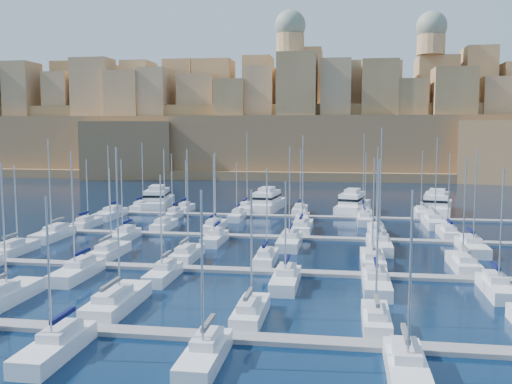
% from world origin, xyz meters
% --- Properties ---
extents(ground, '(600.00, 600.00, 0.00)m').
position_xyz_m(ground, '(0.00, 0.00, 0.00)').
color(ground, black).
rests_on(ground, ground).
extents(pontoon_near, '(84.00, 2.00, 0.40)m').
position_xyz_m(pontoon_near, '(0.00, -34.00, 0.20)').
color(pontoon_near, slate).
rests_on(pontoon_near, ground).
extents(pontoon_mid_near, '(84.00, 2.00, 0.40)m').
position_xyz_m(pontoon_mid_near, '(0.00, -12.00, 0.20)').
color(pontoon_mid_near, slate).
rests_on(pontoon_mid_near, ground).
extents(pontoon_mid_far, '(84.00, 2.00, 0.40)m').
position_xyz_m(pontoon_mid_far, '(0.00, 10.00, 0.20)').
color(pontoon_mid_far, slate).
rests_on(pontoon_mid_far, ground).
extents(pontoon_far, '(84.00, 2.00, 0.40)m').
position_xyz_m(pontoon_far, '(0.00, 32.00, 0.20)').
color(pontoon_far, slate).
rests_on(pontoon_far, ground).
extents(sailboat_1, '(3.04, 10.13, 14.11)m').
position_xyz_m(sailboat_1, '(-24.94, -28.06, 0.75)').
color(sailboat_1, white).
rests_on(sailboat_1, ground).
extents(sailboat_2, '(3.17, 10.57, 15.65)m').
position_xyz_m(sailboat_2, '(-13.29, -27.84, 0.77)').
color(sailboat_2, white).
rests_on(sailboat_2, ground).
extents(sailboat_3, '(2.48, 8.27, 12.00)m').
position_xyz_m(sailboat_3, '(-0.25, -28.97, 0.72)').
color(sailboat_3, white).
rests_on(sailboat_3, ground).
extents(sailboat_4, '(2.33, 7.76, 12.05)m').
position_xyz_m(sailboat_4, '(10.75, -29.22, 0.72)').
color(sailboat_4, white).
rests_on(sailboat_4, ground).
extents(sailboat_8, '(2.69, 8.96, 12.52)m').
position_xyz_m(sailboat_8, '(-13.39, -39.37, 0.73)').
color(sailboat_8, white).
rests_on(sailboat_8, ground).
extents(sailboat_9, '(2.54, 8.45, 13.11)m').
position_xyz_m(sailboat_9, '(-1.95, -39.12, 0.73)').
color(sailboat_9, white).
rests_on(sailboat_9, ground).
extents(sailboat_10, '(2.64, 8.81, 13.37)m').
position_xyz_m(sailboat_10, '(12.28, -39.30, 0.74)').
color(sailboat_10, white).
rests_on(sailboat_10, ground).
extents(sailboat_12, '(2.54, 8.46, 12.53)m').
position_xyz_m(sailboat_12, '(-36.68, -6.88, 0.73)').
color(sailboat_12, white).
rests_on(sailboat_12, ground).
extents(sailboat_13, '(2.66, 8.87, 12.11)m').
position_xyz_m(sailboat_13, '(-23.10, -6.68, 0.73)').
color(sailboat_13, white).
rests_on(sailboat_13, ground).
extents(sailboat_14, '(2.63, 8.77, 14.77)m').
position_xyz_m(sailboat_14, '(-12.37, -6.73, 0.75)').
color(sailboat_14, white).
rests_on(sailboat_14, ground).
extents(sailboat_15, '(2.38, 7.92, 12.50)m').
position_xyz_m(sailboat_15, '(-1.83, -7.14, 0.72)').
color(sailboat_15, white).
rests_on(sailboat_15, ground).
extents(sailboat_16, '(2.88, 9.61, 13.85)m').
position_xyz_m(sailboat_16, '(11.53, -6.31, 0.75)').
color(sailboat_16, white).
rests_on(sailboat_16, ground).
extents(sailboat_17, '(2.79, 9.32, 14.01)m').
position_xyz_m(sailboat_17, '(22.43, -6.46, 0.75)').
color(sailboat_17, white).
rests_on(sailboat_17, ground).
extents(sailboat_19, '(2.84, 9.46, 14.93)m').
position_xyz_m(sailboat_19, '(-22.35, -17.61, 0.75)').
color(sailboat_19, white).
rests_on(sailboat_19, ground).
extents(sailboat_20, '(2.40, 8.02, 12.32)m').
position_xyz_m(sailboat_20, '(-12.29, -16.90, 0.72)').
color(sailboat_20, white).
rests_on(sailboat_20, ground).
extents(sailboat_21, '(2.71, 9.04, 11.86)m').
position_xyz_m(sailboat_21, '(1.73, -17.41, 0.73)').
color(sailboat_21, white).
rests_on(sailboat_21, ground).
extents(sailboat_22, '(2.82, 9.40, 14.26)m').
position_xyz_m(sailboat_22, '(11.40, -17.58, 0.75)').
color(sailboat_22, white).
rests_on(sailboat_22, ground).
extents(sailboat_23, '(2.57, 8.56, 13.35)m').
position_xyz_m(sailboat_23, '(23.67, -17.17, 0.73)').
color(sailboat_23, white).
rests_on(sailboat_23, ground).
extents(sailboat_24, '(2.42, 8.05, 12.17)m').
position_xyz_m(sailboat_24, '(-36.57, 14.92, 0.72)').
color(sailboat_24, white).
rests_on(sailboat_24, ground).
extents(sailboat_25, '(2.53, 8.44, 14.04)m').
position_xyz_m(sailboat_25, '(-22.61, 15.11, 0.74)').
color(sailboat_25, white).
rests_on(sailboat_25, ground).
extents(sailboat_26, '(2.65, 8.84, 13.48)m').
position_xyz_m(sailboat_26, '(-13.75, 15.31, 0.74)').
color(sailboat_26, white).
rests_on(sailboat_26, ground).
extents(sailboat_27, '(3.22, 10.73, 16.40)m').
position_xyz_m(sailboat_27, '(0.99, 16.24, 0.78)').
color(sailboat_27, white).
rests_on(sailboat_27, ground).
extents(sailboat_28, '(2.62, 8.74, 14.65)m').
position_xyz_m(sailboat_28, '(13.14, 15.26, 0.75)').
color(sailboat_28, white).
rests_on(sailboat_28, ground).
extents(sailboat_29, '(2.56, 8.54, 13.67)m').
position_xyz_m(sailboat_29, '(24.31, 15.16, 0.74)').
color(sailboat_29, white).
rests_on(sailboat_29, ground).
extents(sailboat_30, '(2.98, 9.94, 15.85)m').
position_xyz_m(sailboat_30, '(-37.02, 4.15, 0.77)').
color(sailboat_30, white).
rests_on(sailboat_30, ground).
extents(sailboat_31, '(2.57, 8.57, 12.79)m').
position_xyz_m(sailboat_31, '(-25.67, 4.82, 0.73)').
color(sailboat_31, white).
rests_on(sailboat_31, ground).
extents(sailboat_32, '(2.61, 8.69, 13.68)m').
position_xyz_m(sailboat_32, '(-11.26, 4.76, 0.74)').
color(sailboat_32, white).
rests_on(sailboat_32, ground).
extents(sailboat_33, '(3.11, 10.36, 14.94)m').
position_xyz_m(sailboat_33, '(0.11, 3.94, 0.76)').
color(sailboat_33, white).
rests_on(sailboat_33, ground).
extents(sailboat_34, '(3.27, 10.91, 17.61)m').
position_xyz_m(sailboat_34, '(12.89, 3.68, 0.79)').
color(sailboat_34, white).
rests_on(sailboat_34, ground).
extents(sailboat_35, '(3.02, 10.06, 14.77)m').
position_xyz_m(sailboat_35, '(25.66, 4.09, 0.76)').
color(sailboat_35, white).
rests_on(sailboat_35, ground).
extents(sailboat_36, '(2.65, 8.82, 14.62)m').
position_xyz_m(sailboat_36, '(-34.60, 37.30, 0.75)').
color(sailboat_36, white).
rests_on(sailboat_36, ground).
extents(sailboat_37, '(2.26, 7.55, 11.04)m').
position_xyz_m(sailboat_37, '(-24.93, 36.67, 0.70)').
color(sailboat_37, white).
rests_on(sailboat_37, ground).
extents(sailboat_38, '(3.08, 10.27, 16.93)m').
position_xyz_m(sailboat_38, '(-12.17, 38.01, 0.78)').
color(sailboat_38, white).
rests_on(sailboat_38, ground).
extents(sailboat_39, '(2.65, 8.82, 13.43)m').
position_xyz_m(sailboat_39, '(-1.00, 37.30, 0.74)').
color(sailboat_39, white).
rests_on(sailboat_39, ground).
extents(sailboat_40, '(3.18, 10.60, 16.59)m').
position_xyz_m(sailboat_40, '(11.70, 38.17, 0.78)').
color(sailboat_40, white).
rests_on(sailboat_40, ground).
extents(sailboat_41, '(2.64, 8.79, 13.35)m').
position_xyz_m(sailboat_41, '(22.99, 37.28, 0.74)').
color(sailboat_41, white).
rests_on(sailboat_41, ground).
extents(sailboat_42, '(3.09, 10.30, 14.28)m').
position_xyz_m(sailboat_42, '(-36.83, 25.98, 0.76)').
color(sailboat_42, white).
rests_on(sailboat_42, ground).
extents(sailboat_43, '(2.24, 7.46, 12.82)m').
position_xyz_m(sailboat_43, '(-24.76, 27.37, 0.73)').
color(sailboat_43, white).
rests_on(sailboat_43, ground).
extents(sailboat_44, '(2.35, 7.83, 11.20)m').
position_xyz_m(sailboat_44, '(-12.11, 27.19, 0.71)').
color(sailboat_44, white).
rests_on(sailboat_44, ground).
extents(sailboat_45, '(2.24, 7.45, 11.03)m').
position_xyz_m(sailboat_45, '(0.32, 27.37, 0.70)').
color(sailboat_45, white).
rests_on(sailboat_45, ground).
extents(sailboat_46, '(2.64, 8.80, 13.26)m').
position_xyz_m(sailboat_46, '(11.66, 26.71, 0.73)').
color(sailboat_46, white).
rests_on(sailboat_46, ground).
extents(sailboat_47, '(3.23, 10.76, 16.05)m').
position_xyz_m(sailboat_47, '(23.75, 25.75, 0.78)').
color(sailboat_47, white).
rests_on(sailboat_47, ground).
extents(motor_yacht_a, '(7.68, 17.53, 5.25)m').
position_xyz_m(motor_yacht_a, '(-32.66, 41.64, 1.73)').
color(motor_yacht_a, white).
rests_on(motor_yacht_a, ground).
extents(motor_yacht_b, '(6.61, 16.69, 5.25)m').
position_xyz_m(motor_yacht_b, '(-8.22, 41.31, 1.73)').
color(motor_yacht_b, white).
rests_on(motor_yacht_b, ground).
extents(motor_yacht_c, '(7.83, 15.97, 5.25)m').
position_xyz_m(motor_yacht_c, '(9.67, 40.88, 1.73)').
color(motor_yacht_c, white).
rests_on(motor_yacht_c, ground).
extents(motor_yacht_d, '(8.95, 19.17, 5.25)m').
position_xyz_m(motor_yacht_d, '(26.74, 42.37, 1.73)').
color(motor_yacht_d, white).
rests_on(motor_yacht_d, ground).
extents(fortified_city, '(460.00, 108.95, 59.52)m').
position_xyz_m(fortified_city, '(-0.19, 155.26, 14.74)').
color(fortified_city, brown).
rests_on(fortified_city, ground).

